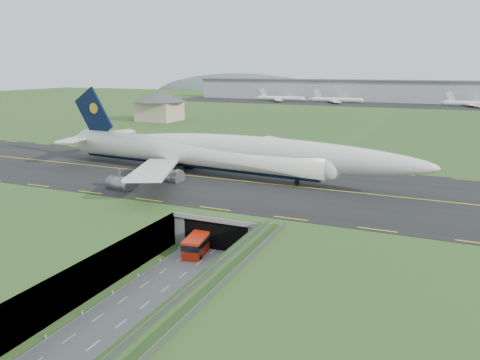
% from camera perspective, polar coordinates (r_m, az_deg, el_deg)
% --- Properties ---
extents(ground, '(900.00, 900.00, 0.00)m').
position_cam_1_polar(ground, '(74.72, -5.77, -10.69)').
color(ground, '#2D5421').
rests_on(ground, ground).
extents(airfield_deck, '(800.00, 800.00, 6.00)m').
position_cam_1_polar(airfield_deck, '(73.55, -5.82, -8.56)').
color(airfield_deck, gray).
rests_on(airfield_deck, ground).
extents(trench_road, '(12.00, 75.00, 0.20)m').
position_cam_1_polar(trench_road, '(68.89, -8.88, -12.90)').
color(trench_road, slate).
rests_on(trench_road, ground).
extents(taxiway, '(800.00, 44.00, 0.18)m').
position_cam_1_polar(taxiway, '(101.22, 3.25, -0.46)').
color(taxiway, black).
rests_on(taxiway, airfield_deck).
extents(tunnel_portal, '(17.00, 22.30, 6.00)m').
position_cam_1_polar(tunnel_portal, '(87.46, -0.48, -4.60)').
color(tunnel_portal, gray).
rests_on(tunnel_portal, ground).
extents(guideway, '(3.00, 53.00, 7.05)m').
position_cam_1_polar(guideway, '(52.60, -5.52, -15.25)').
color(guideway, '#A8A8A3').
rests_on(guideway, ground).
extents(jumbo_jet, '(95.71, 61.17, 20.31)m').
position_cam_1_polar(jumbo_jet, '(107.97, -3.10, 3.34)').
color(jumbo_jet, white).
rests_on(jumbo_jet, ground).
extents(shuttle_tram, '(4.25, 8.27, 3.21)m').
position_cam_1_polar(shuttle_tram, '(79.43, -5.22, -7.79)').
color(shuttle_tram, red).
rests_on(shuttle_tram, ground).
extents(service_building, '(25.71, 25.71, 13.64)m').
position_cam_1_polar(service_building, '(224.15, -9.80, 9.16)').
color(service_building, '#C3AC8D').
rests_on(service_building, ground).
extents(cargo_terminal, '(320.00, 67.00, 15.60)m').
position_cam_1_polar(cargo_terminal, '(360.64, 18.30, 10.27)').
color(cargo_terminal, '#B2B2B2').
rests_on(cargo_terminal, ground).
extents(distant_hills, '(700.00, 91.00, 60.00)m').
position_cam_1_polar(distant_hills, '(491.42, 27.22, 8.07)').
color(distant_hills, '#556660').
rests_on(distant_hills, ground).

